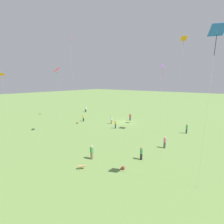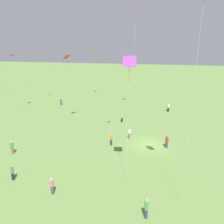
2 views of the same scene
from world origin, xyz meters
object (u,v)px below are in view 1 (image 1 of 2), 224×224
(dog_0, at_px, (78,122))
(dog_1, at_px, (82,166))
(person_2, at_px, (83,118))
(person_8, at_px, (86,109))
(kite_0, at_px, (217,37))
(person_1, at_px, (92,152))
(person_3, at_px, (187,129))
(person_4, at_px, (130,117))
(kite_7, at_px, (2,75))
(kite_2, at_px, (184,42))
(person_5, at_px, (115,124))
(kite_5, at_px, (71,45))
(person_7, at_px, (141,153))
(kite_3, at_px, (57,72))
(picnic_bag_0, at_px, (123,168))
(person_9, at_px, (165,142))
(kite_1, at_px, (163,68))
(person_0, at_px, (111,120))

(dog_0, height_order, dog_1, dog_1)
(person_2, relative_size, person_8, 0.98)
(kite_0, bearing_deg, dog_0, 5.37)
(person_1, distance_m, person_3, 18.92)
(person_4, bearing_deg, kite_7, -2.81)
(kite_2, bearing_deg, person_1, 91.25)
(person_5, height_order, kite_7, kite_7)
(person_2, bearing_deg, kite_5, -156.65)
(person_1, bearing_deg, kite_5, 34.24)
(kite_2, bearing_deg, person_4, 19.76)
(person_4, height_order, person_7, person_4)
(kite_3, xyz_separation_m, kite_5, (8.47, -9.86, 7.25))
(person_4, relative_size, picnic_bag_0, 4.84)
(kite_7, distance_m, dog_0, 22.71)
(person_9, bearing_deg, kite_1, -70.35)
(person_2, distance_m, person_4, 11.52)
(dog_0, bearing_deg, kite_0, 74.52)
(kite_1, bearing_deg, person_7, -130.38)
(person_4, bearing_deg, person_2, 4.81)
(person_2, xyz_separation_m, kite_5, (5.20, -1.36, 17.49))
(person_9, xyz_separation_m, dog_0, (20.16, -0.79, -0.54))
(person_9, relative_size, kite_2, 0.10)
(person_9, distance_m, kite_1, 13.15)
(person_1, bearing_deg, person_4, -5.11)
(person_5, bearing_deg, kite_0, -18.30)
(person_1, height_order, kite_7, kite_7)
(person_3, relative_size, dog_0, 2.41)
(kite_2, relative_size, kite_3, 1.51)
(person_1, height_order, kite_5, kite_5)
(picnic_bag_0, bearing_deg, dog_1, 36.37)
(person_1, xyz_separation_m, dog_0, (14.02, -9.45, -0.57))
(person_3, distance_m, picnic_bag_0, 17.29)
(person_5, height_order, dog_0, person_5)
(person_1, xyz_separation_m, person_9, (-6.14, -8.65, -0.02))
(person_9, xyz_separation_m, kite_5, (25.94, -4.48, 17.50))
(kite_3, bearing_deg, person_1, 41.89)
(person_3, height_order, kite_0, kite_0)
(dog_0, bearing_deg, person_0, 126.94)
(kite_5, distance_m, dog_1, 31.32)
(kite_1, xyz_separation_m, picnic_bag_0, (-1.45, 14.78, -11.61))
(person_2, xyz_separation_m, person_7, (-19.55, 8.18, -0.03))
(kite_1, height_order, kite_3, kite_1)
(person_0, xyz_separation_m, person_1, (-7.75, 14.05, 0.01))
(person_4, relative_size, person_8, 0.98)
(person_8, relative_size, kite_7, 0.15)
(person_3, distance_m, kite_2, 16.36)
(person_9, bearing_deg, kite_5, -16.48)
(person_1, distance_m, person_9, 10.61)
(person_0, distance_m, person_9, 14.90)
(kite_2, xyz_separation_m, picnic_bag_0, (0.37, 19.96, -16.66))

